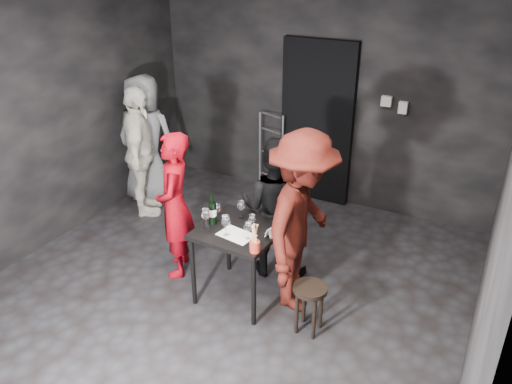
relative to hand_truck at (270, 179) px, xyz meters
The scene contains 26 objects.
floor 2.36m from the hand_truck, 75.64° to the right, with size 4.50×5.00×0.02m, color black.
ceiling 3.43m from the hand_truck, 75.64° to the right, with size 4.50×5.00×0.02m, color silver.
wall_back 1.30m from the hand_truck, 20.87° to the left, with size 4.50×0.04×2.70m, color black.
wall_left 3.04m from the hand_truck, 126.20° to the right, with size 0.04×5.00×2.70m, color black.
wall_right 3.81m from the hand_truck, 38.80° to the right, with size 0.04×5.00×2.70m, color black.
doorway 1.04m from the hand_truck, 15.55° to the left, with size 0.95×0.10×2.10m, color black.
wallbox_upper 1.90m from the hand_truck, ahead, with size 0.12×0.06×0.12m, color #B7B7B2.
wallbox_lower 2.03m from the hand_truck, ahead, with size 0.10×0.06×0.14m, color #B7B7B2.
hand_truck is the anchor object (origin of this frame).
tasting_table 2.34m from the hand_truck, 70.61° to the right, with size 0.72×0.72×0.75m.
stool 2.80m from the hand_truck, 56.43° to the right, with size 0.30×0.30×0.47m.
server_red 2.18m from the hand_truck, 90.37° to the right, with size 0.56×0.37×1.55m, color #9B0310.
woman_black 1.93m from the hand_truck, 62.25° to the right, with size 0.71×0.39×1.46m, color black.
man_maroon 2.51m from the hand_truck, 56.79° to the right, with size 1.28×0.60×1.99m, color #400F0B.
bystander_cream 1.83m from the hand_truck, 132.62° to the right, with size 1.05×0.50×1.79m, color white.
bystander_grey 1.78m from the hand_truck, 145.56° to the right, with size 0.92×0.50×1.89m, color slate.
tasting_mat 2.49m from the hand_truck, 70.72° to the right, with size 0.32×0.21×0.00m, color white.
wine_glass_a 2.45m from the hand_truck, 77.84° to the right, with size 0.08×0.08×0.22m, color white, non-canonical shape.
wine_glass_b 2.28m from the hand_truck, 76.66° to the right, with size 0.07×0.07×0.18m, color white, non-canonical shape.
wine_glass_c 2.20m from the hand_truck, 71.13° to the right, with size 0.07×0.07×0.19m, color white, non-canonical shape.
wine_glass_d 2.53m from the hand_truck, 72.81° to the right, with size 0.08×0.08×0.22m, color white, non-canonical shape.
wine_glass_e 2.56m from the hand_truck, 68.03° to the right, with size 0.07×0.07×0.19m, color white, non-canonical shape.
wine_glass_f 2.41m from the hand_truck, 67.63° to the right, with size 0.07×0.07×0.18m, color white, non-canonical shape.
wine_bottle 2.36m from the hand_truck, 77.21° to the right, with size 0.07×0.07×0.30m.
breadstick_cup 2.76m from the hand_truck, 66.31° to the right, with size 0.09×0.09×0.28m.
reserved_card 2.48m from the hand_truck, 63.50° to the right, with size 0.07×0.12×0.09m, color white, non-canonical shape.
Camera 1 is at (2.18, -3.33, 3.07)m, focal length 35.00 mm.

